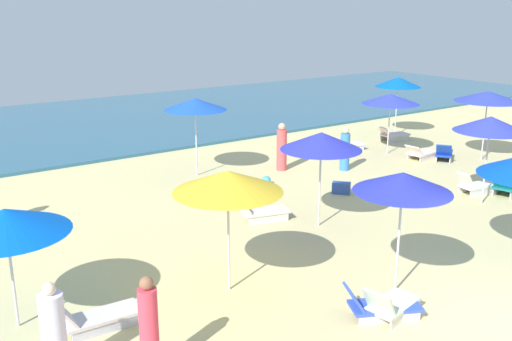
% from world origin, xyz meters
% --- Properties ---
extents(ocean, '(60.00, 14.47, 0.12)m').
position_xyz_m(ocean, '(0.00, 22.77, 0.06)').
color(ocean, '#2C607D').
rests_on(ocean, ground_plane).
extents(umbrella_0, '(2.11, 2.11, 2.53)m').
position_xyz_m(umbrella_0, '(0.63, 6.00, 2.30)').
color(umbrella_0, silver).
rests_on(umbrella_0, ground_plane).
extents(lounge_chair_0_0, '(1.47, 0.93, 0.65)m').
position_xyz_m(lounge_chair_0_0, '(-0.38, 7.18, 0.25)').
color(lounge_chair_0_0, silver).
rests_on(lounge_chair_0_0, ground_plane).
extents(umbrella_1, '(2.22, 2.22, 2.27)m').
position_xyz_m(umbrella_1, '(-7.18, 5.36, 2.05)').
color(umbrella_1, silver).
rests_on(umbrella_1, ground_plane).
extents(lounge_chair_1_0, '(1.54, 0.67, 0.72)m').
position_xyz_m(lounge_chair_1_0, '(-6.04, 4.43, 0.25)').
color(lounge_chair_1_0, silver).
rests_on(lounge_chair_1_0, ground_plane).
extents(umbrella_2, '(2.19, 2.19, 2.55)m').
position_xyz_m(umbrella_2, '(-3.27, 4.33, 2.33)').
color(umbrella_2, silver).
rests_on(umbrella_2, ground_plane).
extents(umbrella_3, '(1.94, 1.94, 2.53)m').
position_xyz_m(umbrella_3, '(-0.50, 2.33, 2.32)').
color(umbrella_3, silver).
rests_on(umbrella_3, ground_plane).
extents(lounge_chair_3_0, '(1.34, 0.82, 0.71)m').
position_xyz_m(lounge_chair_3_0, '(-1.40, 1.67, 0.25)').
color(lounge_chair_3_0, silver).
rests_on(lounge_chair_3_0, ground_plane).
extents(lounge_chair_3_1, '(1.53, 1.15, 0.64)m').
position_xyz_m(lounge_chair_3_1, '(-1.55, 1.79, 0.22)').
color(lounge_chair_3_1, silver).
rests_on(lounge_chair_3_1, ground_plane).
extents(umbrella_4, '(2.11, 2.11, 2.67)m').
position_xyz_m(umbrella_4, '(0.34, 11.99, 2.47)').
color(umbrella_4, silver).
rests_on(umbrella_4, ground_plane).
extents(umbrella_5, '(2.21, 2.21, 2.36)m').
position_xyz_m(umbrella_5, '(7.96, 10.30, 2.17)').
color(umbrella_5, silver).
rests_on(umbrella_5, ground_plane).
extents(lounge_chair_5_0, '(1.48, 0.74, 0.61)m').
position_xyz_m(lounge_chair_5_0, '(8.40, 8.98, 0.24)').
color(lounge_chair_5_0, silver).
rests_on(lounge_chair_5_0, ground_plane).
extents(lounge_chair_5_1, '(1.60, 0.90, 0.66)m').
position_xyz_m(lounge_chair_5_1, '(6.96, 11.64, 0.24)').
color(lounge_chair_5_1, silver).
rests_on(lounge_chair_5_1, ground_plane).
extents(umbrella_6, '(2.05, 2.05, 2.61)m').
position_xyz_m(umbrella_6, '(5.76, 4.57, 2.38)').
color(umbrella_6, silver).
rests_on(umbrella_6, ground_plane).
extents(lounge_chair_6_0, '(1.60, 0.94, 0.73)m').
position_xyz_m(lounge_chair_6_0, '(7.14, 4.63, 0.28)').
color(lounge_chair_6_0, silver).
rests_on(lounge_chair_6_0, ground_plane).
extents(lounge_chair_6_1, '(1.31, 0.78, 0.74)m').
position_xyz_m(lounge_chair_6_1, '(6.33, 5.24, 0.27)').
color(lounge_chair_6_1, silver).
rests_on(lounge_chair_6_1, ground_plane).
extents(umbrella_7, '(2.40, 2.40, 2.60)m').
position_xyz_m(umbrella_7, '(10.15, 7.58, 2.41)').
color(umbrella_7, silver).
rests_on(umbrella_7, ground_plane).
extents(lounge_chair_7_0, '(1.44, 1.22, 0.75)m').
position_xyz_m(lounge_chair_7_0, '(8.89, 8.33, 0.28)').
color(lounge_chair_7_0, silver).
rests_on(lounge_chair_7_0, ground_plane).
extents(umbrella_8, '(2.01, 2.01, 2.60)m').
position_xyz_m(umbrella_8, '(10.80, 12.45, 2.38)').
color(umbrella_8, silver).
rests_on(umbrella_8, ground_plane).
extents(lounge_chair_8_0, '(1.43, 0.86, 0.67)m').
position_xyz_m(lounge_chair_8_0, '(9.83, 11.70, 0.27)').
color(lounge_chair_8_0, silver).
rests_on(lounge_chair_8_0, ground_plane).
extents(beachgoer_1, '(0.45, 0.45, 1.55)m').
position_xyz_m(beachgoer_1, '(4.93, 9.55, 0.72)').
color(beachgoer_1, '#387CD2').
rests_on(beachgoer_1, ground_plane).
extents(beachgoer_2, '(0.51, 0.51, 1.65)m').
position_xyz_m(beachgoer_2, '(-7.06, 3.39, 0.76)').
color(beachgoer_2, silver).
rests_on(beachgoer_2, ground_plane).
extents(beachgoer_3, '(0.36, 0.36, 1.69)m').
position_xyz_m(beachgoer_3, '(3.12, 10.85, 0.80)').
color(beachgoer_3, '#EA5053').
rests_on(beachgoer_3, ground_plane).
extents(beachgoer_4, '(0.36, 0.36, 1.70)m').
position_xyz_m(beachgoer_4, '(-5.82, 2.64, 0.81)').
color(beachgoer_4, '#F74056').
rests_on(beachgoer_4, ground_plane).
extents(beach_ball_1, '(0.29, 0.29, 0.29)m').
position_xyz_m(beach_ball_1, '(1.66, 9.75, 0.14)').
color(beach_ball_1, '#3DA6D0').
rests_on(beach_ball_1, ground_plane).
extents(cooler_box_2, '(0.60, 0.63, 0.35)m').
position_xyz_m(cooler_box_2, '(3.01, 7.67, 0.17)').
color(cooler_box_2, '#3052AB').
rests_on(cooler_box_2, ground_plane).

